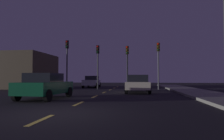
{
  "coord_description": "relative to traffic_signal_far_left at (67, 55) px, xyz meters",
  "views": [
    {
      "loc": [
        2.77,
        -6.85,
        1.22
      ],
      "look_at": [
        -0.02,
        15.71,
        2.11
      ],
      "focal_mm": 32.68,
      "sensor_mm": 36.0,
      "label": 1
    }
  ],
  "objects": [
    {
      "name": "traffic_signal_far_right",
      "position": [
        9.99,
        -0.0,
        -0.31
      ],
      "size": [
        0.32,
        0.38,
        4.95
      ],
      "color": "#4C4C51",
      "rests_on": "ground_plane"
    },
    {
      "name": "traffic_signal_center_right",
      "position": [
        6.72,
        -0.0,
        -0.48
      ],
      "size": [
        0.32,
        0.38,
        4.67
      ],
      "color": "black",
      "rests_on": "ground_plane"
    },
    {
      "name": "lane_stripe_sixth",
      "position": [
        4.99,
        2.82,
        -3.77
      ],
      "size": [
        0.16,
        1.6,
        0.01
      ],
      "primitive_type": "cube",
      "color": "#EACC4C",
      "rests_on": "ground_plane"
    },
    {
      "name": "ground_plane",
      "position": [
        4.99,
        -7.98,
        -3.77
      ],
      "size": [
        80.0,
        80.0,
        0.0
      ],
      "primitive_type": "plane",
      "color": "black"
    },
    {
      "name": "traffic_signal_center_left",
      "position": [
        3.49,
        -0.0,
        -0.4
      ],
      "size": [
        0.32,
        0.38,
        4.8
      ],
      "color": "#2D2D30",
      "rests_on": "ground_plane"
    },
    {
      "name": "lane_stripe_nearest",
      "position": [
        4.99,
        -16.18,
        -3.77
      ],
      "size": [
        0.16,
        1.6,
        0.01
      ],
      "primitive_type": "cube",
      "color": "#EACC4C",
      "rests_on": "ground_plane"
    },
    {
      "name": "car_oncoming_far",
      "position": [
        1.89,
        4.25,
        -3.01
      ],
      "size": [
        1.99,
        4.54,
        1.5
      ],
      "color": "silver",
      "rests_on": "ground_plane"
    },
    {
      "name": "lane_stripe_seventh",
      "position": [
        4.99,
        6.62,
        -3.77
      ],
      "size": [
        0.16,
        1.6,
        0.01
      ],
      "primitive_type": "cube",
      "color": "#EACC4C",
      "rests_on": "ground_plane"
    },
    {
      "name": "car_adjacent_lane",
      "position": [
        2.45,
        -10.54,
        -3.0
      ],
      "size": [
        2.16,
        4.01,
        1.49
      ],
      "color": "#0F4C2D",
      "rests_on": "ground_plane"
    },
    {
      "name": "lane_stripe_fourth",
      "position": [
        4.99,
        -4.78,
        -3.77
      ],
      "size": [
        0.16,
        1.6,
        0.01
      ],
      "primitive_type": "cube",
      "color": "#EACC4C",
      "rests_on": "ground_plane"
    },
    {
      "name": "lane_stripe_third",
      "position": [
        4.99,
        -8.58,
        -3.77
      ],
      "size": [
        0.16,
        1.6,
        0.01
      ],
      "primitive_type": "cube",
      "color": "#EACC4C",
      "rests_on": "ground_plane"
    },
    {
      "name": "lane_stripe_fifth",
      "position": [
        4.99,
        -0.98,
        -3.77
      ],
      "size": [
        0.16,
        1.6,
        0.01
      ],
      "primitive_type": "cube",
      "color": "#EACC4C",
      "rests_on": "ground_plane"
    },
    {
      "name": "lane_stripe_second",
      "position": [
        4.99,
        -12.38,
        -3.77
      ],
      "size": [
        0.16,
        1.6,
        0.01
      ],
      "primitive_type": "cube",
      "color": "#EACC4C",
      "rests_on": "ground_plane"
    },
    {
      "name": "storefront_left",
      "position": [
        -5.83,
        1.56,
        -1.69
      ],
      "size": [
        5.65,
        7.01,
        4.15
      ],
      "primitive_type": "cube",
      "color": "brown",
      "rests_on": "ground_plane"
    },
    {
      "name": "car_stopped_ahead",
      "position": [
        7.8,
        -4.51,
        -3.02
      ],
      "size": [
        2.0,
        4.55,
        1.48
      ],
      "color": "beige",
      "rests_on": "ground_plane"
    },
    {
      "name": "traffic_signal_far_left",
      "position": [
        0.0,
        0.0,
        0.0
      ],
      "size": [
        0.32,
        0.38,
        5.43
      ],
      "color": "#2D2D30",
      "rests_on": "ground_plane"
    },
    {
      "name": "sidewalk_curb_right",
      "position": [
        12.49,
        -7.98,
        -3.69
      ],
      "size": [
        3.0,
        40.0,
        0.15
      ],
      "primitive_type": "cube",
      "color": "gray",
      "rests_on": "ground_plane"
    },
    {
      "name": "street_lamp_right",
      "position": [
        12.45,
        -9.56,
        0.35
      ],
      "size": [
        2.09,
        0.36,
        6.77
      ],
      "color": "#2D2D30",
      "rests_on": "ground_plane"
    }
  ]
}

